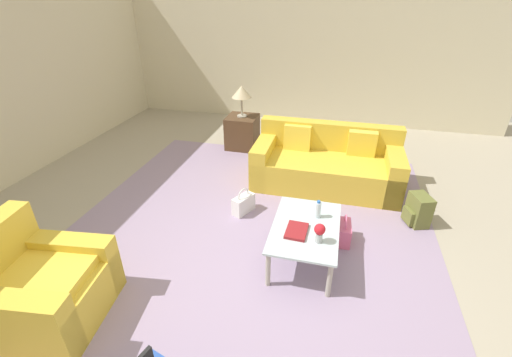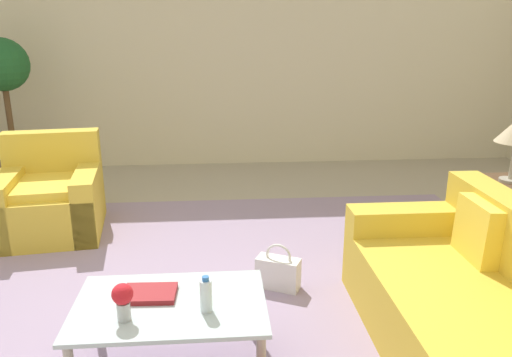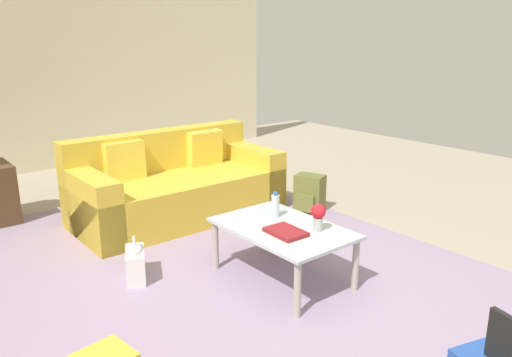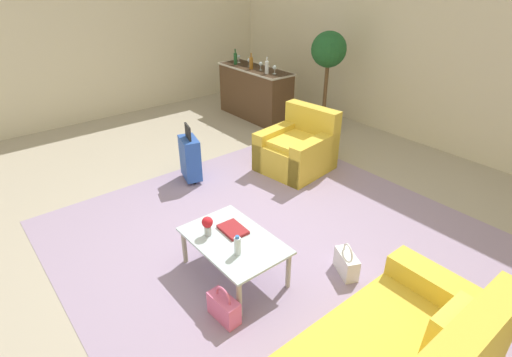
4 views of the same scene
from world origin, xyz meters
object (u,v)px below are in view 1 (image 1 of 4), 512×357
Objects in this scene: handbag_pink at (344,232)px; coffee_table_book at (297,231)px; water_bottle at (318,210)px; table_lamp at (242,93)px; couch at (326,165)px; coffee_table at (305,230)px; armchair at (37,290)px; side_table at (242,132)px; handbag_white at (243,204)px; flower_vase at (320,232)px; backpack_olive at (418,210)px.

coffee_table_book is at bearing 136.81° from handbag_pink.
water_bottle is 0.37× the size of table_lamp.
couch is 1.80m from coffee_table.
couch is at bearing 0.00° from water_bottle.
water_bottle is 0.57× the size of handbag_pink.
handbag_pink is at bearing -167.14° from couch.
table_lamp is 3.19m from handbag_pink.
table_lamp is (4.11, -0.67, 0.73)m from armchair.
table_lamp reaches higher than handbag_pink.
couch reaches higher than side_table.
coffee_table is 0.64m from handbag_pink.
table_lamp is at bearing 16.42° from handbag_white.
side_table is 2.19m from handbag_white.
armchair is at bearing 123.58° from water_bottle.
armchair is 2.58m from flower_vase.
coffee_table_book is at bearing -154.07° from side_table.
water_bottle reaches higher than coffee_table_book.
handbag_white is at bearing 62.71° from water_bottle.
side_table reaches higher than coffee_table_book.
backpack_olive is at bearing -123.90° from couch.
coffee_table is 3.57× the size of coffee_table_book.
handbag_white is (-2.09, -0.62, -0.17)m from side_table.
armchair reaches higher than coffee_table_book.
flower_vase is (1.09, -2.32, 0.25)m from armchair.
water_bottle is 0.51× the size of backpack_olive.
flower_vase is at bearing -64.88° from armchair.
water_bottle is 0.57× the size of handbag_white.
handbag_white is (2.02, -1.29, -0.17)m from armchair.
coffee_table is 0.32m from flower_vase.
side_table is at bearing 0.00° from table_lamp.
flower_vase is at bearing -173.21° from water_bottle.
handbag_white is at bearing 48.09° from flower_vase.
table_lamp is (2.60, 1.60, 0.50)m from water_bottle.
water_bottle is 0.55m from handbag_pink.
coffee_table is 2.62× the size of backpack_olive.
coffee_table_book is 3.30m from table_lamp.
armchair is 1.78× the size of side_table.
couch reaches higher than backpack_olive.
armchair reaches higher than coffee_table.
coffee_table_book is 1.79m from backpack_olive.
water_bottle reaches higher than coffee_table.
coffee_table is 1.16m from handbag_white.
backpack_olive is (0.80, -1.19, -0.33)m from water_bottle.
armchair is at bearing 170.69° from side_table.
water_bottle is at bearing 123.43° from handbag_pink.
table_lamp reaches higher than backpack_olive.
couch is at bearing -122.10° from table_lamp.
armchair is 5.22× the size of water_bottle.
flower_vase is 0.37× the size of table_lamp.
coffee_table_book is 0.79m from handbag_pink.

